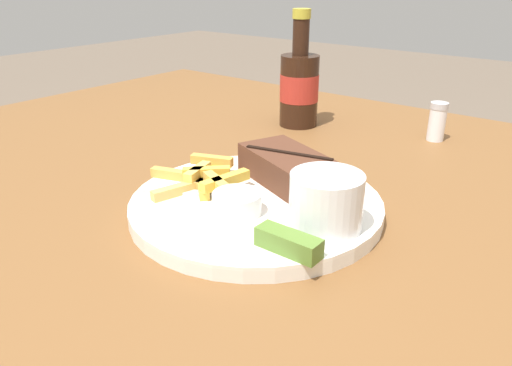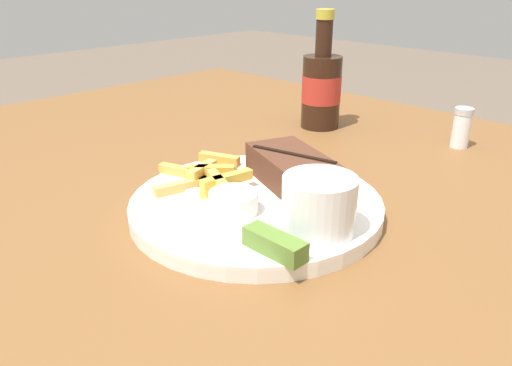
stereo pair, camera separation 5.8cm
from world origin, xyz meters
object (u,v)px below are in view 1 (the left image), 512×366
Objects in this scene: steak_portion at (286,167)px; pickle_spear at (288,242)px; dinner_plate at (256,205)px; beer_bottle at (299,86)px; fork_utensil at (192,193)px; dipping_sauce_cup at (237,202)px; coleslaw_cup at (326,198)px; salt_shaker at (437,121)px.

steak_portion is 2.28× the size of pickle_spear.
dinner_plate is 0.07m from steak_portion.
dinner_plate is at bearing -63.91° from beer_bottle.
steak_portion reaches higher than fork_utensil.
dinner_plate is 0.38m from beer_bottle.
coleslaw_cup is at bearing 18.87° from dipping_sauce_cup.
fork_utensil is (-0.06, -0.10, -0.02)m from steak_portion.
pickle_spear is at bearing -86.52° from salt_shaker.
pickle_spear reaches higher than fork_utensil.
steak_portion is 0.34m from salt_shaker.
steak_portion is 1.99× the size of coleslaw_cup.
pickle_spear is at bearing -37.26° from dinner_plate.
dipping_sauce_cup is at bearing -161.13° from coleslaw_cup.
dipping_sauce_cup reaches higher than fork_utensil.
pickle_spear is 0.48m from salt_shaker.
coleslaw_cup is 1.39× the size of dipping_sauce_cup.
salt_shaker reaches higher than pickle_spear.
steak_portion is 2.77× the size of dipping_sauce_cup.
salt_shaker reaches higher than fork_utensil.
salt_shaker is (0.14, 0.44, 0.01)m from fork_utensil.
pickle_spear is at bearing -91.29° from coleslaw_cup.
coleslaw_cup reaches higher than steak_portion.
steak_portion is (-0.00, 0.07, 0.03)m from dinner_plate.
coleslaw_cup is 0.43m from beer_bottle.
beer_bottle reaches higher than dipping_sauce_cup.
fork_utensil is at bearing 176.91° from dipping_sauce_cup.
fork_utensil is at bearing -75.74° from beer_bottle.
steak_portion is at bearing -59.18° from beer_bottle.
dipping_sauce_cup is 0.27× the size of beer_bottle.
dipping_sauce_cup is at bearing -84.62° from steak_portion.
salt_shaker is (-0.03, 0.48, 0.00)m from pickle_spear.
dinner_plate is 0.41m from salt_shaker.
beer_bottle reaches higher than dinner_plate.
salt_shaker reaches higher than steak_portion.
steak_portion reaches higher than dinner_plate.
steak_portion reaches higher than dipping_sauce_cup.
pickle_spear is at bearing -19.65° from dipping_sauce_cup.
coleslaw_cup is at bearing -52.48° from beer_bottle.
salt_shaker is at bearing 16.56° from beer_bottle.
coleslaw_cup is at bearing -36.12° from steak_portion.
coleslaw_cup reaches higher than fork_utensil.
beer_bottle reaches higher than pickle_spear.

